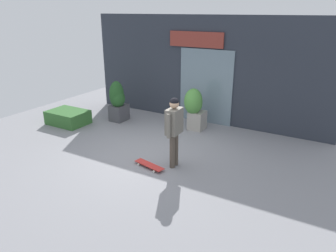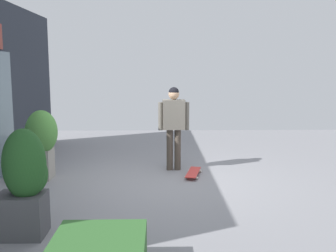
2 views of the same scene
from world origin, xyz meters
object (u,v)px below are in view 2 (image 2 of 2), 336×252
Objects in this scene: skateboarder at (174,120)px; planter_box_left at (24,183)px; skateboard at (193,172)px; planter_box_right at (40,139)px.

skateboarder reaches higher than planter_box_left.
skateboard is 3.62m from planter_box_left.
skateboarder is 2.57m from planter_box_right.
planter_box_right is (2.51, 0.53, 0.10)m from planter_box_left.
skateboarder is 1.29× the size of planter_box_right.
planter_box_right reaches higher than skateboard.
skateboarder reaches higher than planter_box_right.
skateboarder is 1.25× the size of planter_box_left.
skateboard is at bearing 36.06° from skateboarder.
skateboarder reaches higher than skateboard.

